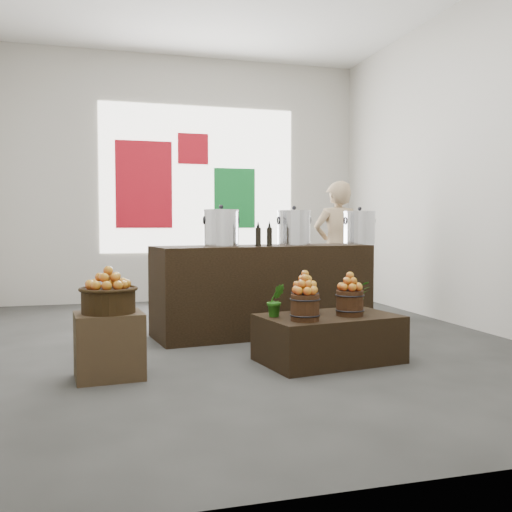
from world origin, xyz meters
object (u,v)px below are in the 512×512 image
object	(u,v)px
wicker_basket	(109,301)
stock_pot_right	(359,229)
crate	(109,345)
shopper	(337,247)
display_table	(329,338)
counter	(263,290)
stock_pot_left	(221,229)
stock_pot_center	(294,229)

from	to	relation	value
wicker_basket	stock_pot_right	distance (m)	3.51
crate	shopper	size ratio (longest dim) A/B	0.29
display_table	shopper	xyz separation A→B (m)	(1.23, 2.65, 0.72)
display_table	counter	world-z (taller)	counter
stock_pot_left	stock_pot_right	bearing A→B (deg)	7.54
display_table	stock_pot_center	bearing A→B (deg)	73.55
shopper	stock_pot_left	bearing A→B (deg)	34.23
display_table	shopper	distance (m)	3.01
counter	shopper	size ratio (longest dim) A/B	1.33
crate	shopper	distance (m)	4.22
counter	shopper	world-z (taller)	shopper
display_table	shopper	size ratio (longest dim) A/B	0.66
counter	stock_pot_right	size ratio (longest dim) A/B	6.47
counter	stock_pot_left	distance (m)	0.86
crate	counter	xyz separation A→B (m)	(1.74, 1.50, 0.24)
counter	shopper	bearing A→B (deg)	32.44
wicker_basket	stock_pot_right	xyz separation A→B (m)	(3.03, 1.67, 0.57)
stock_pot_left	stock_pot_right	distance (m)	1.80
counter	stock_pot_right	bearing A→B (deg)	0.00
wicker_basket	shopper	xyz separation A→B (m)	(3.18, 2.70, 0.30)
wicker_basket	stock_pot_center	bearing A→B (deg)	35.99
wicker_basket	stock_pot_left	bearing A→B (deg)	49.09
stock_pot_right	shopper	size ratio (longest dim) A/B	0.21
display_table	stock_pot_right	size ratio (longest dim) A/B	3.21
counter	stock_pot_right	xyz separation A→B (m)	(1.29, 0.17, 0.70)
crate	stock_pot_center	world-z (taller)	stock_pot_center
counter	display_table	bearing A→B (deg)	-89.55
crate	display_table	bearing A→B (deg)	1.39
display_table	stock_pot_center	world-z (taller)	stock_pot_center
crate	stock_pot_center	bearing A→B (deg)	35.99
display_table	counter	xyz separation A→B (m)	(-0.20, 1.45, 0.29)
stock_pot_right	stock_pot_center	bearing A→B (deg)	-172.46
stock_pot_center	shopper	xyz separation A→B (m)	(1.04, 1.15, -0.27)
stock_pot_left	stock_pot_right	size ratio (longest dim) A/B	1.00
counter	stock_pot_center	xyz separation A→B (m)	(0.39, 0.05, 0.70)
crate	shopper	world-z (taller)	shopper
shopper	crate	bearing A→B (deg)	41.36
crate	display_table	world-z (taller)	crate
display_table	stock_pot_right	bearing A→B (deg)	46.96
stock_pot_center	shopper	size ratio (longest dim) A/B	0.21
shopper	stock_pot_center	bearing A→B (deg)	48.80
wicker_basket	stock_pot_left	distance (m)	1.98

